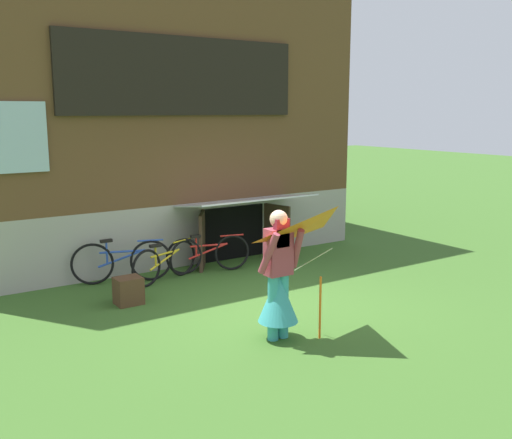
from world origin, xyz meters
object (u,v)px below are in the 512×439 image
Objects in this scene: person at (278,285)px; wooden_crate at (128,291)px; bicycle_red at (208,254)px; bicycle_blue at (122,261)px; bicycle_yellow at (165,262)px; kite at (338,243)px.

person reaches higher than wooden_crate.
bicycle_red is 2.10m from wooden_crate.
bicycle_blue is at bearing 73.21° from wooden_crate.
bicycle_blue is (-0.65, 0.32, 0.04)m from bicycle_yellow.
bicycle_red is 3.62× the size of wooden_crate.
kite is 0.99× the size of bicycle_blue.
kite is 3.82× the size of wooden_crate.
bicycle_blue is at bearing 105.71° from kite.
person is at bearing -89.09° from bicycle_red.
kite is 4.04m from bicycle_red.
person reaches higher than bicycle_yellow.
bicycle_yellow is (-0.90, -0.08, -0.01)m from bicycle_red.
kite is 4.41m from bicycle_blue.
bicycle_red is at bearing 84.38° from kite.
bicycle_red is 1.05× the size of bicycle_yellow.
kite reaches higher than bicycle_blue.
bicycle_yellow is at bearing -160.21° from bicycle_red.
person is 2.67m from wooden_crate.
wooden_crate is at bearing -139.97° from bicycle_red.
wooden_crate is (-1.08, 2.39, -0.50)m from person.
bicycle_blue is at bearing -174.20° from bicycle_red.
bicycle_red is (0.38, 3.90, -0.98)m from kite.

